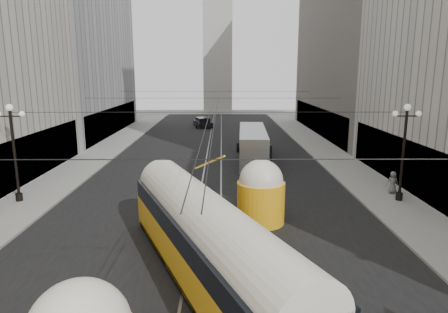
{
  "coord_description": "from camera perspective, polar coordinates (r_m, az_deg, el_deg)",
  "views": [
    {
      "loc": [
        0.79,
        -7.31,
        8.48
      ],
      "look_at": [
        0.92,
        14.21,
        3.93
      ],
      "focal_mm": 32.0,
      "sensor_mm": 36.0,
      "label": 1
    }
  ],
  "objects": [
    {
      "name": "sedan_white_far",
      "position": [
        49.98,
        3.46,
        2.82
      ],
      "size": [
        1.75,
        4.03,
        1.26
      ],
      "color": "silver",
      "rests_on": "ground"
    },
    {
      "name": "building_right_far",
      "position": [
        59.07,
        19.73,
        18.9
      ],
      "size": [
        12.6,
        32.6,
        32.6
      ],
      "color": "#514C47",
      "rests_on": "ground"
    },
    {
      "name": "building_left_far",
      "position": [
        59.37,
        -21.81,
        16.76
      ],
      "size": [
        12.6,
        28.6,
        28.6
      ],
      "color": "#999999",
      "rests_on": "ground"
    },
    {
      "name": "sedan_dark_far",
      "position": [
        63.13,
        -3.05,
        4.84
      ],
      "size": [
        3.34,
        5.16,
        1.51
      ],
      "color": "black",
      "rests_on": "ground"
    },
    {
      "name": "sidewalk_left",
      "position": [
        45.93,
        -16.52,
        0.9
      ],
      "size": [
        4.0,
        72.0,
        0.15
      ],
      "primitive_type": "cube",
      "color": "gray",
      "rests_on": "ground"
    },
    {
      "name": "lamppost_left_mid",
      "position": [
        29.02,
        -27.83,
        1.16
      ],
      "size": [
        1.86,
        0.44,
        6.37
      ],
      "color": "black",
      "rests_on": "sidewalk_left"
    },
    {
      "name": "catenary",
      "position": [
        38.89,
        -1.36,
        8.11
      ],
      "size": [
        25.0,
        72.0,
        0.23
      ],
      "color": "black",
      "rests_on": "ground"
    },
    {
      "name": "rail_left",
      "position": [
        40.73,
        -2.51,
        -0.08
      ],
      "size": [
        0.12,
        85.0,
        0.04
      ],
      "primitive_type": "cube",
      "color": "gray",
      "rests_on": "ground"
    },
    {
      "name": "pedestrian_sidewalk_right",
      "position": [
        30.38,
        22.96,
        -3.41
      ],
      "size": [
        0.77,
        0.48,
        1.56
      ],
      "primitive_type": "imported",
      "rotation": [
        0.0,
        0.0,
        3.13
      ],
      "color": "slate",
      "rests_on": "sidewalk_right"
    },
    {
      "name": "rail_right",
      "position": [
        40.7,
        -0.4,
        -0.08
      ],
      "size": [
        0.12,
        85.0,
        0.04
      ],
      "primitive_type": "cube",
      "color": "gray",
      "rests_on": "ground"
    },
    {
      "name": "sidewalk_right",
      "position": [
        45.52,
        13.91,
        0.95
      ],
      "size": [
        4.0,
        72.0,
        0.15
      ],
      "primitive_type": "cube",
      "color": "gray",
      "rests_on": "ground"
    },
    {
      "name": "distant_tower",
      "position": [
        87.55,
        -0.9,
        16.19
      ],
      "size": [
        6.0,
        6.0,
        31.36
      ],
      "color": "#B2AFA8",
      "rests_on": "ground"
    },
    {
      "name": "streetcar",
      "position": [
        16.46,
        -2.38,
        -11.87
      ],
      "size": [
        8.32,
        15.99,
        3.76
      ],
      "color": "#F5AB15",
      "rests_on": "ground"
    },
    {
      "name": "road",
      "position": [
        40.71,
        -1.46,
        -0.08
      ],
      "size": [
        20.0,
        85.0,
        0.02
      ],
      "primitive_type": "cube",
      "color": "black",
      "rests_on": "ground"
    },
    {
      "name": "city_bus",
      "position": [
        39.03,
        4.1,
        1.86
      ],
      "size": [
        3.09,
        12.08,
        3.04
      ],
      "color": "#A4A8AA",
      "rests_on": "ground"
    },
    {
      "name": "lamppost_right_mid",
      "position": [
        28.32,
        24.3,
        1.26
      ],
      "size": [
        1.86,
        0.44,
        6.37
      ],
      "color": "black",
      "rests_on": "sidewalk_right"
    }
  ]
}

